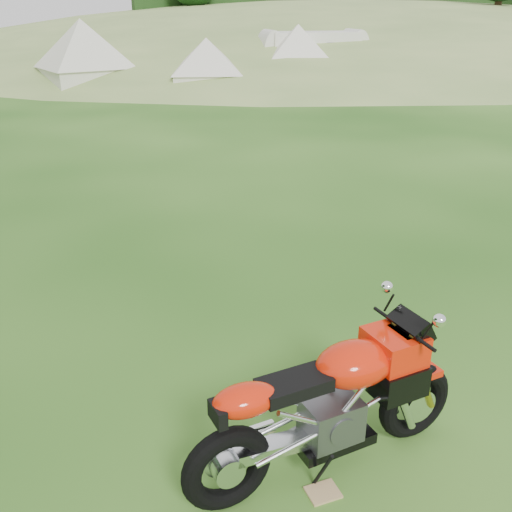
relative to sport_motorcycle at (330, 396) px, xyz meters
name	(u,v)px	position (x,y,z in m)	size (l,w,h in m)	color
ground	(269,348)	(0.24, 1.76, -0.68)	(120.00, 120.00, 0.00)	#15410D
hillside	(349,51)	(24.24, 41.76, -0.68)	(80.00, 64.00, 8.00)	olive
hedgerow	(349,51)	(24.24, 41.76, -0.68)	(36.00, 1.20, 8.60)	black
sport_motorcycle	(330,396)	(0.00, 0.00, 0.00)	(2.28, 0.57, 1.37)	red
plywood_board	(323,492)	(-0.15, -0.24, -0.67)	(0.24, 0.19, 0.02)	tan
tent_left	(84,57)	(0.73, 23.82, 0.73)	(3.26, 3.26, 2.83)	beige
tent_mid	(207,64)	(5.44, 21.12, 0.51)	(2.75, 2.75, 2.39)	silver
tent_right	(297,57)	(9.74, 21.34, 0.66)	(3.10, 3.10, 2.68)	silver
caravan	(312,57)	(11.13, 22.69, 0.51)	(5.11, 2.28, 2.39)	silver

